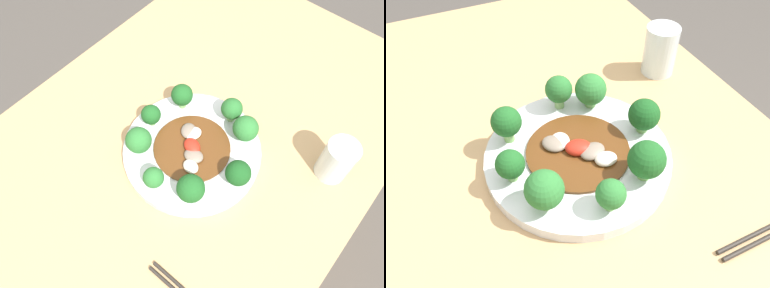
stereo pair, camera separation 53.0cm
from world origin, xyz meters
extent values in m
plane|color=#4C4742|center=(0.00, 0.00, 0.00)|extent=(8.00, 8.00, 0.00)
cube|color=tan|center=(0.00, 0.00, 0.36)|extent=(1.17, 0.81, 0.72)
cylinder|color=silver|center=(0.05, 0.03, 0.73)|extent=(0.32, 0.32, 0.02)
cylinder|color=#70A356|center=(0.05, 0.15, 0.75)|extent=(0.02, 0.02, 0.01)
sphere|color=#19511E|center=(0.05, 0.15, 0.78)|extent=(0.06, 0.06, 0.06)
cylinder|color=#89B76B|center=(-0.07, 0.04, 0.75)|extent=(0.02, 0.02, 0.02)
sphere|color=#286B2D|center=(-0.07, 0.04, 0.78)|extent=(0.05, 0.05, 0.05)
cylinder|color=#7AAD5B|center=(0.14, 0.10, 0.75)|extent=(0.02, 0.02, 0.02)
sphere|color=#1E5B23|center=(0.14, 0.10, 0.78)|extent=(0.06, 0.06, 0.06)
cylinder|color=#7AAD5B|center=(0.17, 0.02, 0.75)|extent=(0.02, 0.02, 0.02)
sphere|color=#2D7533|center=(0.17, 0.02, 0.78)|extent=(0.05, 0.05, 0.05)
cylinder|color=#89B76B|center=(0.13, -0.06, 0.75)|extent=(0.02, 0.02, 0.02)
sphere|color=#2D7533|center=(0.13, -0.06, 0.78)|extent=(0.06, 0.06, 0.06)
cylinder|color=#7AAD5B|center=(-0.03, -0.07, 0.75)|extent=(0.02, 0.02, 0.02)
sphere|color=#1E5B23|center=(-0.03, -0.07, 0.79)|extent=(0.05, 0.05, 0.05)
cylinder|color=#70A356|center=(-0.05, 0.10, 0.75)|extent=(0.02, 0.02, 0.01)
sphere|color=#2D7533|center=(-0.05, 0.10, 0.78)|extent=(0.06, 0.06, 0.06)
cylinder|color=#70A356|center=(0.06, -0.09, 0.75)|extent=(0.02, 0.02, 0.02)
sphere|color=#1E5B23|center=(0.06, -0.09, 0.78)|extent=(0.05, 0.05, 0.05)
cylinder|color=#5B3314|center=(0.05, 0.03, 0.75)|extent=(0.18, 0.18, 0.01)
ellipsoid|color=silver|center=(0.09, 0.06, 0.75)|extent=(0.03, 0.04, 0.02)
ellipsoid|color=red|center=(0.05, 0.03, 0.75)|extent=(0.05, 0.05, 0.02)
ellipsoid|color=gray|center=(0.02, -0.01, 0.75)|extent=(0.05, 0.05, 0.02)
ellipsoid|color=gray|center=(0.07, 0.05, 0.75)|extent=(0.04, 0.05, 0.02)
ellipsoid|color=silver|center=(0.02, 0.01, 0.75)|extent=(0.05, 0.05, 0.01)
cylinder|color=silver|center=(-0.12, 0.29, 0.77)|extent=(0.07, 0.07, 0.11)
camera|label=1|loc=(0.37, 0.30, 1.48)|focal=35.00mm
camera|label=2|loc=(0.43, -0.15, 1.21)|focal=35.00mm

